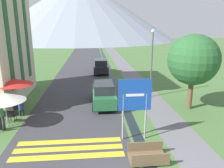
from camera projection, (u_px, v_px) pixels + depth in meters
name	position (u px, v px, depth m)	size (l,w,h in m)	color
ground_plane	(102.00, 76.00, 26.89)	(160.00, 160.00, 0.00)	#476B38
road	(84.00, 63.00, 36.29)	(6.40, 60.00, 0.01)	#38383D
footpath	(121.00, 62.00, 36.83)	(2.20, 60.00, 0.01)	slate
drainage_channel	(106.00, 62.00, 36.62)	(0.60, 60.00, 0.00)	black
crosswalk_marking	(69.00, 149.00, 10.99)	(5.44, 1.84, 0.01)	yellow
mountain_distant	(80.00, 9.00, 95.24)	(82.19, 82.19, 25.94)	gray
road_sign	(135.00, 101.00, 11.39)	(1.74, 0.11, 3.37)	gray
footbridge	(148.00, 156.00, 9.98)	(1.70, 1.10, 0.65)	brown
parked_car_near	(104.00, 94.00, 16.85)	(1.79, 4.29, 1.82)	#28663D
parked_car_far	(101.00, 66.00, 28.10)	(1.85, 4.08, 1.82)	black
cafe_chair_near_left	(6.00, 115.00, 13.84)	(0.40, 0.40, 0.85)	black
cafe_chair_middle	(17.00, 108.00, 15.01)	(0.40, 0.40, 0.85)	black
cafe_chair_far_left	(20.00, 101.00, 16.34)	(0.40, 0.40, 0.85)	black
cafe_chair_near_right	(12.00, 115.00, 13.78)	(0.40, 0.40, 0.85)	black
cafe_umbrella_front_white	(4.00, 97.00, 12.92)	(2.46, 2.46, 2.16)	#B7B2A8
cafe_umbrella_middle_red	(15.00, 82.00, 15.00)	(2.41, 2.41, 2.47)	#B7B2A8
person_standing_terrace	(1.00, 115.00, 12.75)	(0.32, 0.32, 1.67)	#282833
person_seated_near	(21.00, 106.00, 14.80)	(0.32, 0.32, 1.26)	#282833
streetlamp	(152.00, 58.00, 18.19)	(0.28, 0.28, 5.70)	#515156
tree_by_path	(193.00, 60.00, 15.41)	(3.62, 3.62, 5.48)	brown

